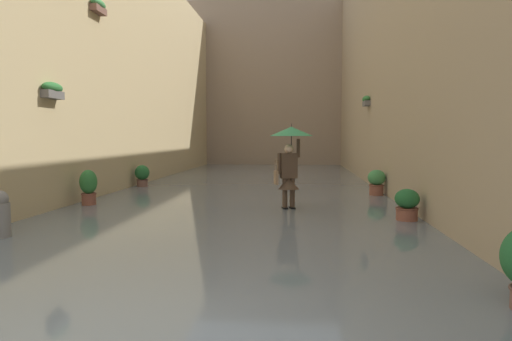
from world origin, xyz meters
The scene contains 11 objects.
ground_plane centered at (0.00, -12.53, 0.00)m, with size 62.65×62.65×0.00m, color #605B56.
flood_water centered at (0.00, -12.53, 0.03)m, with size 9.01×31.06×0.06m, color slate.
building_facade_left centered at (-5.01, -12.53, 4.99)m, with size 2.04×29.06×9.98m.
building_facade_right centered at (5.01, -12.52, 4.31)m, with size 2.04×29.06×8.63m.
building_facade_far centered at (0.00, -25.96, 5.03)m, with size 11.81×1.80×10.06m, color gray.
person_wading centered at (-1.36, -7.76, 1.45)m, with size 1.02×1.02×2.08m.
potted_plant_mid_left centered at (-3.84, -10.54, 0.45)m, with size 0.51×0.51×0.81m.
potted_plant_far_left centered at (-3.77, -6.44, 0.38)m, with size 0.50×0.50×0.71m.
potted_plant_mid_right centered at (3.78, -12.20, 0.44)m, with size 0.50×0.50×0.80m.
potted_plant_far_right centered at (3.68, -7.92, 0.51)m, with size 0.43×0.43×0.94m.
mooring_bollard centered at (3.48, -4.17, 0.43)m, with size 0.32×0.32×0.86m.
Camera 1 is at (-1.55, 3.13, 1.77)m, focal length 32.37 mm.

